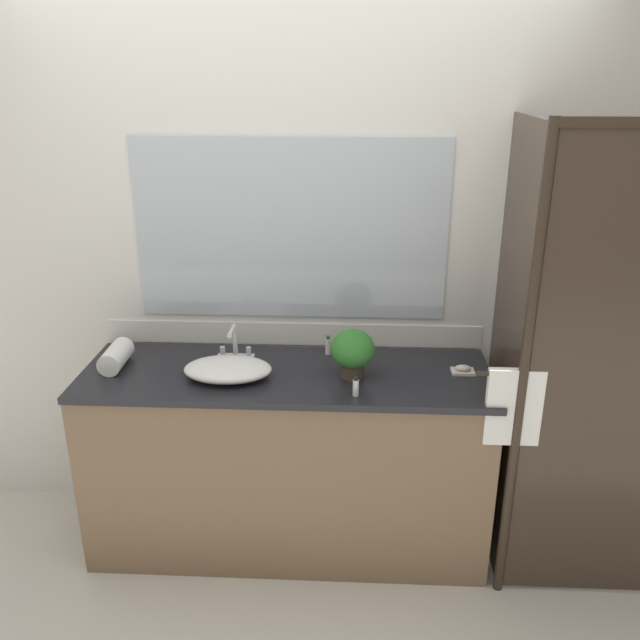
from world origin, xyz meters
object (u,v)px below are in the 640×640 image
sink_basin (228,369)px  faucet (235,348)px  amenity_bottle_body_wash (356,387)px  amenity_bottle_lotion (328,346)px  rolled_towel_near_edge (116,357)px  potted_plant (353,351)px  soap_dish (463,370)px

sink_basin → faucet: size_ratio=2.19×
sink_basin → faucet: 0.19m
faucet → amenity_bottle_body_wash: size_ratio=2.05×
sink_basin → faucet: faucet is taller
amenity_bottle_lotion → rolled_towel_near_edge: bearing=-168.5°
sink_basin → amenity_bottle_body_wash: amenity_bottle_body_wash is taller
faucet → amenity_bottle_lotion: bearing=11.6°
faucet → amenity_bottle_body_wash: (0.55, -0.33, -0.02)m
faucet → potted_plant: (0.54, -0.15, 0.06)m
faucet → potted_plant: 0.56m
sink_basin → amenity_bottle_body_wash: (0.55, -0.14, 0.00)m
soap_dish → rolled_towel_near_edge: bearing=-179.4°
potted_plant → amenity_bottle_lotion: size_ratio=2.40×
potted_plant → amenity_bottle_body_wash: size_ratio=2.53×
potted_plant → amenity_bottle_lotion: potted_plant is taller
amenity_bottle_body_wash → potted_plant: bearing=94.9°
sink_basin → soap_dish: (1.02, 0.10, -0.02)m
rolled_towel_near_edge → sink_basin: bearing=-8.8°
sink_basin → potted_plant: potted_plant is taller
potted_plant → faucet: bearing=164.1°
soap_dish → rolled_towel_near_edge: 1.54m
faucet → amenity_bottle_body_wash: 0.64m
soap_dish → amenity_bottle_lotion: 0.62m
rolled_towel_near_edge → amenity_bottle_body_wash: bearing=-11.8°
potted_plant → rolled_towel_near_edge: potted_plant is taller
sink_basin → soap_dish: size_ratio=3.80×
soap_dish → amenity_bottle_body_wash: 0.53m
soap_dish → amenity_bottle_body_wash: (-0.47, -0.24, 0.03)m
sink_basin → amenity_bottle_lotion: (0.42, 0.27, 0.00)m
faucet → sink_basin: bearing=-90.0°
sink_basin → potted_plant: (0.54, 0.03, 0.08)m
soap_dish → amenity_bottle_body_wash: amenity_bottle_body_wash is taller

